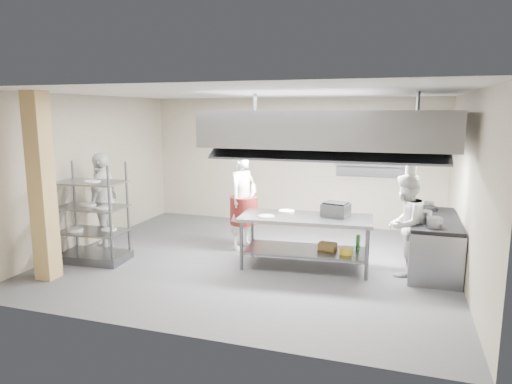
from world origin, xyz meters
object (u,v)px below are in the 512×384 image
(pass_rack, at_px, (92,213))
(cooking_range, at_px, (433,245))
(island, at_px, (305,242))
(chef_head, at_px, (243,201))
(stockpot, at_px, (423,216))
(chef_plating, at_px, (104,201))
(griddle, at_px, (336,210))
(chef_line, at_px, (405,225))

(pass_rack, relative_size, cooking_range, 0.90)
(island, height_order, cooking_range, island)
(pass_rack, distance_m, chef_head, 2.80)
(stockpot, bearing_deg, chef_plating, -176.63)
(cooking_range, relative_size, chef_head, 1.04)
(chef_plating, bearing_deg, stockpot, 79.93)
(chef_head, distance_m, griddle, 1.95)
(island, bearing_deg, cooking_range, 11.91)
(island, bearing_deg, chef_head, 147.82)
(pass_rack, height_order, chef_plating, chef_plating)
(cooking_range, height_order, chef_head, chef_head)
(chef_line, distance_m, stockpot, 0.31)
(pass_rack, bearing_deg, cooking_range, 9.58)
(cooking_range, relative_size, chef_plating, 1.05)
(island, xyz_separation_m, cooking_range, (2.10, 0.62, -0.04))
(chef_plating, bearing_deg, cooking_range, 83.53)
(cooking_range, xyz_separation_m, chef_plating, (-6.08, -0.74, 0.53))
(pass_rack, bearing_deg, stockpot, 6.21)
(pass_rack, height_order, chef_line, pass_rack)
(island, relative_size, cooking_range, 1.12)
(cooking_range, bearing_deg, griddle, -165.34)
(island, relative_size, pass_rack, 1.25)
(pass_rack, xyz_separation_m, chef_head, (2.33, 1.56, 0.07))
(island, height_order, pass_rack, pass_rack)
(chef_line, xyz_separation_m, stockpot, (0.27, 0.04, 0.15))
(pass_rack, relative_size, stockpot, 6.47)
(chef_head, relative_size, griddle, 4.41)
(island, relative_size, stockpot, 8.10)
(island, xyz_separation_m, chef_line, (1.62, 0.18, 0.39))
(pass_rack, distance_m, cooking_range, 6.02)
(chef_head, bearing_deg, island, -98.83)
(cooking_range, bearing_deg, chef_line, -137.71)
(pass_rack, height_order, cooking_range, pass_rack)
(pass_rack, relative_size, chef_line, 1.06)
(chef_head, height_order, chef_plating, chef_head)
(chef_plating, bearing_deg, chef_head, 94.87)
(pass_rack, height_order, griddle, pass_rack)
(griddle, bearing_deg, chef_head, 177.79)
(pass_rack, relative_size, chef_head, 0.93)
(cooking_range, height_order, chef_line, chef_line)
(stockpot, bearing_deg, island, -173.33)
(cooking_range, relative_size, chef_line, 1.18)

